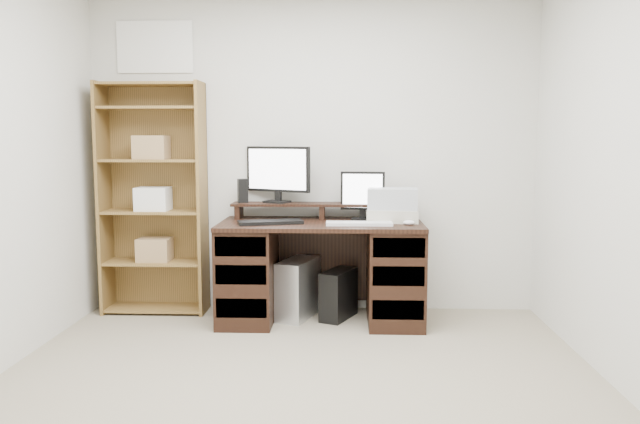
# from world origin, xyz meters

# --- Properties ---
(room) EXTENTS (3.54, 4.04, 2.54)m
(room) POSITION_xyz_m (-0.00, 0.00, 1.25)
(room) COLOR gray
(room) RESTS_ON ground
(desk) EXTENTS (1.50, 0.70, 0.75)m
(desk) POSITION_xyz_m (0.08, 1.64, 0.39)
(desk) COLOR black
(desk) RESTS_ON ground
(riser_shelf) EXTENTS (1.40, 0.22, 0.12)m
(riser_shelf) POSITION_xyz_m (0.08, 1.85, 0.84)
(riser_shelf) COLOR black
(riser_shelf) RESTS_ON desk
(monitor_wide) EXTENTS (0.51, 0.26, 0.44)m
(monitor_wide) POSITION_xyz_m (-0.26, 1.88, 1.11)
(monitor_wide) COLOR black
(monitor_wide) RESTS_ON riser_shelf
(monitor_small) EXTENTS (0.34, 0.14, 0.37)m
(monitor_small) POSITION_xyz_m (0.39, 1.80, 0.95)
(monitor_small) COLOR black
(monitor_small) RESTS_ON desk
(speaker) EXTENTS (0.09, 0.09, 0.19)m
(speaker) POSITION_xyz_m (-0.54, 1.87, 0.96)
(speaker) COLOR black
(speaker) RESTS_ON riser_shelf
(keyboard_black) EXTENTS (0.49, 0.28, 0.03)m
(keyboard_black) POSITION_xyz_m (-0.28, 1.52, 0.76)
(keyboard_black) COLOR black
(keyboard_black) RESTS_ON desk
(keyboard_white) EXTENTS (0.48, 0.15, 0.02)m
(keyboard_white) POSITION_xyz_m (0.36, 1.49, 0.76)
(keyboard_white) COLOR silver
(keyboard_white) RESTS_ON desk
(mouse) EXTENTS (0.10, 0.08, 0.03)m
(mouse) POSITION_xyz_m (0.72, 1.50, 0.77)
(mouse) COLOR silver
(mouse) RESTS_ON desk
(printer) EXTENTS (0.40, 0.31, 0.09)m
(printer) POSITION_xyz_m (0.61, 1.69, 0.80)
(printer) COLOR #B7B29F
(printer) RESTS_ON desk
(basket) EXTENTS (0.39, 0.29, 0.16)m
(basket) POSITION_xyz_m (0.61, 1.69, 0.92)
(basket) COLOR #A8ADB3
(basket) RESTS_ON printer
(tower_silver) EXTENTS (0.33, 0.49, 0.45)m
(tower_silver) POSITION_xyz_m (-0.10, 1.72, 0.22)
(tower_silver) COLOR silver
(tower_silver) RESTS_ON ground
(tower_black) EXTENTS (0.30, 0.40, 0.37)m
(tower_black) POSITION_xyz_m (0.21, 1.70, 0.19)
(tower_black) COLOR black
(tower_black) RESTS_ON ground
(bookshelf) EXTENTS (0.80, 0.30, 1.80)m
(bookshelf) POSITION_xyz_m (-1.24, 1.86, 0.92)
(bookshelf) COLOR olive
(bookshelf) RESTS_ON ground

